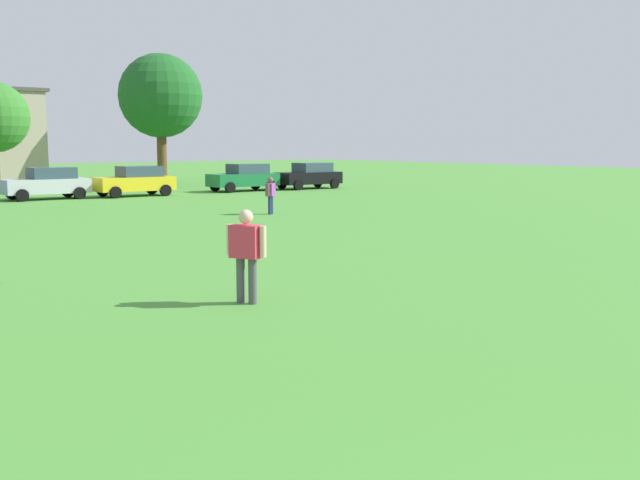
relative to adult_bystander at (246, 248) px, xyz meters
The scene contains 7 objects.
adult_bystander is the anchor object (origin of this frame).
bystander_near_trees 17.35m from the adult_bystander, 54.77° to the left, with size 0.61×0.53×1.54m.
parked_car_silver_3 28.72m from the adult_bystander, 79.37° to the left, with size 4.30×2.02×1.68m.
parked_car_yellow_4 29.33m from the adult_bystander, 70.19° to the left, with size 4.30×2.02×1.68m.
parked_car_green_5 32.54m from the adult_bystander, 58.30° to the left, with size 4.30×2.02×1.68m.
parked_car_black_6 34.87m from the adult_bystander, 51.36° to the left, with size 4.30×2.02×1.68m.
tree_far_right 41.81m from the adult_bystander, 66.43° to the left, with size 5.95×5.95×9.28m.
Camera 1 is at (-4.61, -0.34, 2.92)m, focal length 41.61 mm.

